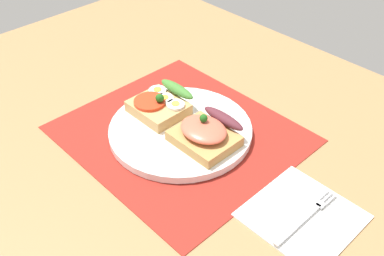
{
  "coord_description": "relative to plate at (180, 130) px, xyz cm",
  "views": [
    {
      "loc": [
        47.32,
        -42.57,
        52.45
      ],
      "look_at": [
        3.0,
        0.0,
        3.19
      ],
      "focal_mm": 42.48,
      "sensor_mm": 36.0,
      "label": 1
    }
  ],
  "objects": [
    {
      "name": "ground_plane",
      "position": [
        0.0,
        0.0,
        -2.6
      ],
      "size": [
        120.0,
        90.0,
        3.2
      ],
      "primitive_type": "cube",
      "color": "#9D7448"
    },
    {
      "name": "placemat",
      "position": [
        0.0,
        0.0,
        -0.85
      ],
      "size": [
        39.34,
        35.38,
        0.3
      ],
      "primitive_type": "cube",
      "color": "maroon",
      "rests_on": "ground_plane"
    },
    {
      "name": "plate",
      "position": [
        0.0,
        0.0,
        0.0
      ],
      "size": [
        25.75,
        25.75,
        1.39
      ],
      "primitive_type": "cylinder",
      "color": "white",
      "rests_on": "placemat"
    },
    {
      "name": "sandwich_egg_tomato",
      "position": [
        -6.07,
        0.72,
        2.3
      ],
      "size": [
        9.63,
        9.92,
        4.37
      ],
      "color": "tan",
      "rests_on": "plate"
    },
    {
      "name": "sandwich_salmon",
      "position": [
        5.91,
        0.57,
        2.56
      ],
      "size": [
        10.53,
        10.13,
        5.25
      ],
      "color": "tan",
      "rests_on": "plate"
    },
    {
      "name": "napkin",
      "position": [
        26.67,
        -0.09,
        -0.7
      ],
      "size": [
        14.99,
        14.96,
        0.6
      ],
      "primitive_type": "cube",
      "color": "white",
      "rests_on": "ground_plane"
    },
    {
      "name": "fork",
      "position": [
        27.39,
        0.11,
        -0.24
      ],
      "size": [
        1.62,
        14.21,
        0.32
      ],
      "color": "#B7B7BC",
      "rests_on": "napkin"
    }
  ]
}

